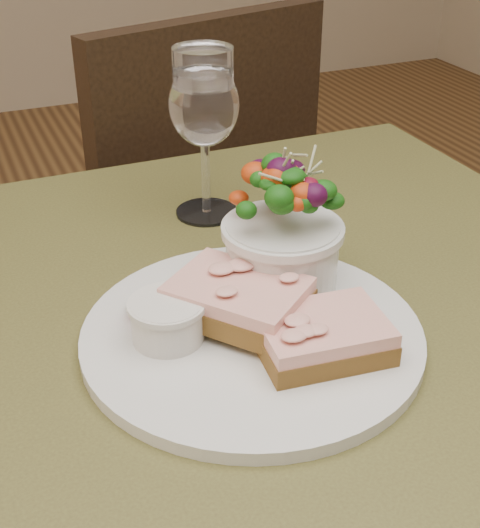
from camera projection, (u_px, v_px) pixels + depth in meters
name	position (u px, v px, depth m)	size (l,w,h in m)	color
cafe_table	(255.00, 411.00, 0.70)	(0.80, 0.80, 0.75)	#433E1C
chair_far	(165.00, 313.00, 1.48)	(0.52, 0.52, 0.90)	black
dinner_plate	(252.00, 335.00, 0.63)	(0.29, 0.29, 0.01)	silver
sandwich_front	(322.00, 336.00, 0.59)	(0.11, 0.09, 0.03)	#4C3214
sandwich_back	(238.00, 299.00, 0.62)	(0.13, 0.14, 0.03)	#4C3214
ramekin	(167.00, 318.00, 0.61)	(0.06, 0.06, 0.04)	silver
salad_bowl	(283.00, 226.00, 0.66)	(0.10, 0.10, 0.13)	silver
garnish	(148.00, 302.00, 0.65)	(0.05, 0.04, 0.02)	black
wine_glass	(204.00, 110.00, 0.78)	(0.08, 0.08, 0.18)	white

